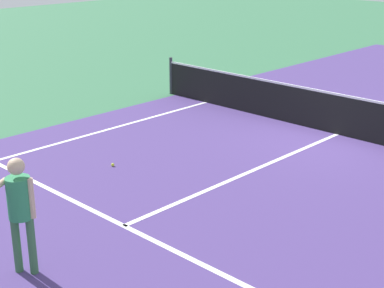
% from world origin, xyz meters
% --- Properties ---
extents(ground_plane, '(60.00, 60.00, 0.00)m').
position_xyz_m(ground_plane, '(0.00, 0.00, 0.00)').
color(ground_plane, '#38724C').
extents(court_surface_inbounds, '(10.62, 24.40, 0.00)m').
position_xyz_m(court_surface_inbounds, '(0.00, 0.00, 0.00)').
color(court_surface_inbounds, '#4C387A').
rests_on(court_surface_inbounds, ground_plane).
extents(line_sideline_left, '(0.10, 11.89, 0.01)m').
position_xyz_m(line_sideline_left, '(-4.11, -5.95, 0.00)').
color(line_sideline_left, white).
rests_on(line_sideline_left, ground_plane).
extents(line_service_near, '(8.22, 0.10, 0.01)m').
position_xyz_m(line_service_near, '(0.00, -6.40, 0.00)').
color(line_service_near, white).
rests_on(line_service_near, ground_plane).
extents(line_center_service, '(0.10, 6.40, 0.01)m').
position_xyz_m(line_center_service, '(0.00, -3.20, 0.00)').
color(line_center_service, white).
rests_on(line_center_service, ground_plane).
extents(net, '(11.10, 0.09, 1.07)m').
position_xyz_m(net, '(0.00, 0.00, 0.49)').
color(net, '#33383D').
rests_on(net, ground_plane).
extents(player_near, '(0.62, 1.14, 1.64)m').
position_xyz_m(player_near, '(0.11, -8.20, 1.02)').
color(player_near, '#3F7247').
rests_on(player_near, ground_plane).
extents(tennis_ball_mid_court, '(0.07, 0.07, 0.07)m').
position_xyz_m(tennis_ball_mid_court, '(-2.15, -4.89, 0.03)').
color(tennis_ball_mid_court, '#CCE033').
rests_on(tennis_ball_mid_court, ground_plane).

